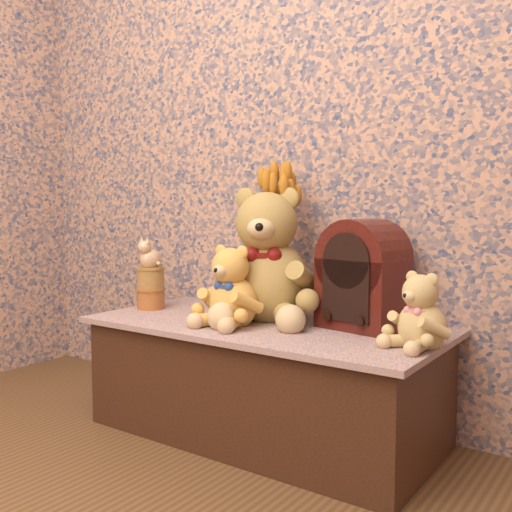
{
  "coord_description": "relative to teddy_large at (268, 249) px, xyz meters",
  "views": [
    {
      "loc": [
        1.14,
        -0.47,
        0.81
      ],
      "look_at": [
        0.0,
        1.16,
        0.64
      ],
      "focal_mm": 40.93,
      "sensor_mm": 36.0,
      "label": 1
    }
  ],
  "objects": [
    {
      "name": "ceramic_vase",
      "position": [
        0.01,
        0.06,
        -0.16
      ],
      "size": [
        0.13,
        0.13,
        0.18
      ],
      "primitive_type": "cylinder",
      "rotation": [
        0.0,
        0.0,
        -0.17
      ],
      "color": "tan",
      "rests_on": "display_shelf"
    },
    {
      "name": "display_shelf",
      "position": [
        0.03,
        -0.07,
        -0.46
      ],
      "size": [
        1.26,
        0.61,
        0.4
      ],
      "primitive_type": "cube",
      "color": "#3C517B",
      "rests_on": "ground"
    },
    {
      "name": "dried_stalks",
      "position": [
        0.01,
        0.06,
        0.15
      ],
      "size": [
        0.29,
        0.29,
        0.43
      ],
      "primitive_type": null,
      "rotation": [
        0.0,
        0.0,
        0.35
      ],
      "color": "#B96D1D",
      "rests_on": "ceramic_vase"
    },
    {
      "name": "biscuit_tin_lower",
      "position": [
        -0.5,
        -0.1,
        -0.22
      ],
      "size": [
        0.12,
        0.12,
        0.08
      ],
      "primitive_type": "cylinder",
      "rotation": [
        0.0,
        0.0,
        0.07
      ],
      "color": "#BC8F37",
      "rests_on": "display_shelf"
    },
    {
      "name": "cat_figurine",
      "position": [
        -0.5,
        -0.1,
        -0.03
      ],
      "size": [
        0.09,
        0.1,
        0.12
      ],
      "primitive_type": null,
      "rotation": [
        0.0,
        0.0,
        -0.03
      ],
      "color": "silver",
      "rests_on": "biscuit_tin_upper"
    },
    {
      "name": "teddy_small",
      "position": [
        0.61,
        -0.11,
        -0.14
      ],
      "size": [
        0.26,
        0.28,
        0.24
      ],
      "primitive_type": null,
      "rotation": [
        0.0,
        0.0,
        -0.41
      ],
      "color": "tan",
      "rests_on": "display_shelf"
    },
    {
      "name": "teddy_large",
      "position": [
        0.0,
        0.0,
        0.0
      ],
      "size": [
        0.56,
        0.6,
        0.51
      ],
      "primitive_type": null,
      "rotation": [
        0.0,
        0.0,
        0.4
      ],
      "color": "olive",
      "rests_on": "display_shelf"
    },
    {
      "name": "biscuit_tin_upper",
      "position": [
        -0.5,
        -0.1,
        -0.13
      ],
      "size": [
        0.11,
        0.11,
        0.08
      ],
      "primitive_type": "cylinder",
      "rotation": [
        0.0,
        0.0,
        0.03
      ],
      "color": "tan",
      "rests_on": "biscuit_tin_lower"
    },
    {
      "name": "cathedral_radio",
      "position": [
        0.36,
        0.04,
        -0.07
      ],
      "size": [
        0.3,
        0.23,
        0.37
      ],
      "primitive_type": null,
      "rotation": [
        0.0,
        0.0,
        -0.17
      ],
      "color": "#3E120B",
      "rests_on": "display_shelf"
    },
    {
      "name": "teddy_medium",
      "position": [
        -0.04,
        -0.16,
        -0.11
      ],
      "size": [
        0.24,
        0.29,
        0.3
      ],
      "primitive_type": null,
      "rotation": [
        0.0,
        0.0,
        -0.02
      ],
      "color": "#CC8739",
      "rests_on": "display_shelf"
    }
  ]
}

